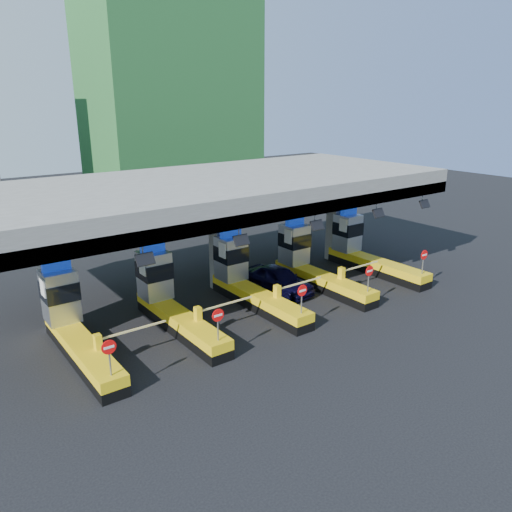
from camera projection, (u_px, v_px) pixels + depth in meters
ground at (249, 303)px, 29.21m from camera, size 120.00×120.00×0.00m
toll_canopy at (220, 192)px, 29.55m from camera, size 28.00×12.09×7.00m
toll_lane_far_left at (72, 323)px, 23.33m from camera, size 4.43×8.00×4.16m
toll_lane_left at (168, 299)px, 26.17m from camera, size 4.43×8.00×4.16m
toll_lane_center at (246, 279)px, 29.00m from camera, size 4.43×8.00×4.16m
toll_lane_right at (310, 263)px, 31.84m from camera, size 4.43×8.00×4.16m
toll_lane_far_right at (363, 249)px, 34.67m from camera, size 4.43×8.00×4.16m
bg_building_scaffold at (169, 74)px, 56.28m from camera, size 18.00×12.00×28.00m
van at (279, 279)px, 30.64m from camera, size 2.47×4.95×1.62m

